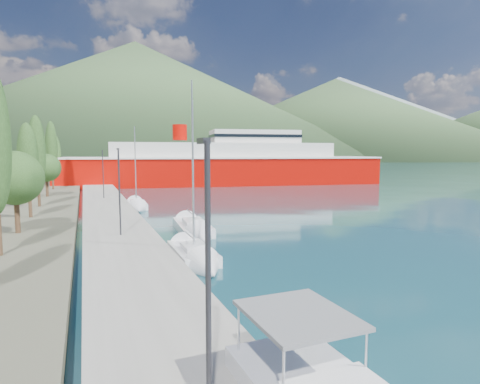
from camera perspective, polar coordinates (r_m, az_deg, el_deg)
name	(u,v)px	position (r m, az deg, el deg)	size (l,w,h in m)	color
ground	(121,173)	(135.45, -16.55, 2.66)	(1400.00, 1400.00, 0.00)	#16414B
quay	(110,215)	(41.35, -17.99, -3.19)	(5.00, 88.00, 0.80)	gray
hills_far	(183,107)	(654.87, -8.15, 11.82)	(1480.00, 900.00, 180.00)	gray
hills_near	(200,109)	(404.70, -5.66, 11.69)	(1010.00, 520.00, 115.00)	#3A5731
tree_row	(35,160)	(46.26, -27.15, 4.06)	(3.93, 63.68, 10.75)	#47301E
lamp_posts	(118,187)	(30.04, -16.95, 0.67)	(0.15, 46.21, 6.06)	#2D2D33
sailboat_near	(200,261)	(23.62, -5.70, -9.79)	(2.23, 7.31, 10.47)	silver
sailboat_mid	(197,233)	(31.50, -6.07, -5.81)	(3.12, 9.35, 13.23)	silver
sailboat_far	(137,207)	(47.30, -14.39, -2.13)	(2.59, 7.19, 10.43)	silver
ferry	(225,165)	(82.77, -2.20, 3.79)	(65.30, 23.52, 12.70)	#B80902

